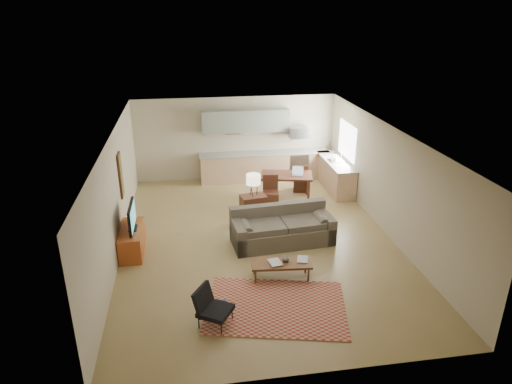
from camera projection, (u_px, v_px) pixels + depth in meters
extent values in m
plane|color=olive|center=(258.00, 240.00, 11.23)|extent=(9.00, 9.00, 0.00)
plane|color=white|center=(258.00, 133.00, 10.21)|extent=(9.00, 9.00, 0.00)
plane|color=#B5AC91|center=(236.00, 138.00, 14.84)|extent=(6.50, 0.00, 6.50)
plane|color=#B5AC91|center=(307.00, 302.00, 6.60)|extent=(6.50, 0.00, 6.50)
plane|color=#B5AC91|center=(116.00, 197.00, 10.25)|extent=(0.00, 9.00, 9.00)
plane|color=#B5AC91|center=(388.00, 181.00, 11.19)|extent=(0.00, 9.00, 9.00)
cube|color=#A5A8AD|center=(297.00, 165.00, 15.17)|extent=(0.62, 0.62, 0.90)
cube|color=#A5A8AD|center=(298.00, 132.00, 14.78)|extent=(0.62, 0.40, 0.35)
cube|color=gray|center=(246.00, 121.00, 14.50)|extent=(2.80, 0.34, 0.70)
cube|color=white|center=(347.00, 141.00, 13.86)|extent=(0.02, 1.40, 1.05)
cube|color=maroon|center=(276.00, 307.00, 8.71)|extent=(2.97, 2.36, 0.02)
imported|color=maroon|center=(270.00, 264.00, 9.44)|extent=(0.35, 0.41, 0.03)
imported|color=navy|center=(297.00, 259.00, 9.62)|extent=(0.39, 0.42, 0.02)
imported|color=black|center=(286.00, 258.00, 9.53)|extent=(0.23, 0.23, 0.16)
imported|color=#FBE2C3|center=(333.00, 157.00, 14.06)|extent=(0.12, 0.13, 0.19)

